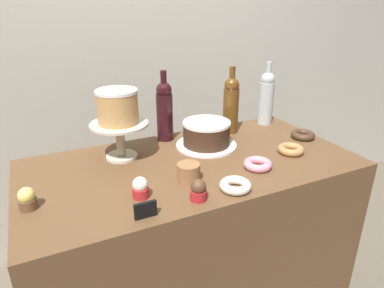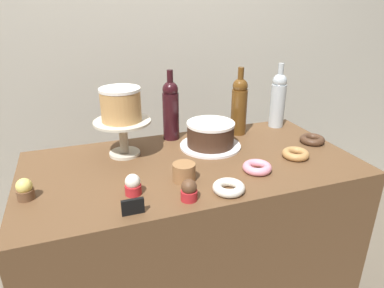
# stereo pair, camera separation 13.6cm
# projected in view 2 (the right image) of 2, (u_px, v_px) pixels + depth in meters

# --- Properties ---
(back_wall) EXTENTS (6.00, 0.05, 2.60)m
(back_wall) POSITION_uv_depth(u_px,v_px,m) (141.00, 42.00, 2.04)
(back_wall) COLOR #BCB7A8
(back_wall) RESTS_ON ground_plane
(display_counter) EXTENTS (1.34, 0.68, 0.92)m
(display_counter) POSITION_uv_depth(u_px,v_px,m) (192.00, 252.00, 1.58)
(display_counter) COLOR brown
(display_counter) RESTS_ON ground_plane
(cake_stand_pedestal) EXTENTS (0.24, 0.24, 0.15)m
(cake_stand_pedestal) POSITION_uv_depth(u_px,v_px,m) (123.00, 132.00, 1.43)
(cake_stand_pedestal) COLOR beige
(cake_stand_pedestal) RESTS_ON display_counter
(white_layer_cake) EXTENTS (0.17, 0.17, 0.14)m
(white_layer_cake) POSITION_uv_depth(u_px,v_px,m) (121.00, 104.00, 1.38)
(white_layer_cake) COLOR tan
(white_layer_cake) RESTS_ON cake_stand_pedestal
(silver_serving_platter) EXTENTS (0.27, 0.27, 0.01)m
(silver_serving_platter) POSITION_uv_depth(u_px,v_px,m) (210.00, 146.00, 1.54)
(silver_serving_platter) COLOR white
(silver_serving_platter) RESTS_ON display_counter
(chocolate_round_cake) EXTENTS (0.21, 0.21, 0.11)m
(chocolate_round_cake) POSITION_uv_depth(u_px,v_px,m) (211.00, 134.00, 1.52)
(chocolate_round_cake) COLOR #3D2619
(chocolate_round_cake) RESTS_ON silver_serving_platter
(wine_bottle_dark_red) EXTENTS (0.08, 0.08, 0.33)m
(wine_bottle_dark_red) POSITION_uv_depth(u_px,v_px,m) (171.00, 109.00, 1.58)
(wine_bottle_dark_red) COLOR black
(wine_bottle_dark_red) RESTS_ON display_counter
(wine_bottle_clear) EXTENTS (0.08, 0.08, 0.33)m
(wine_bottle_clear) POSITION_uv_depth(u_px,v_px,m) (278.00, 99.00, 1.74)
(wine_bottle_clear) COLOR #B2BCC1
(wine_bottle_clear) RESTS_ON display_counter
(wine_bottle_amber) EXTENTS (0.08, 0.08, 0.33)m
(wine_bottle_amber) POSITION_uv_depth(u_px,v_px,m) (239.00, 105.00, 1.64)
(wine_bottle_amber) COLOR #5B3814
(wine_bottle_amber) RESTS_ON display_counter
(cupcake_lemon) EXTENTS (0.06, 0.06, 0.07)m
(cupcake_lemon) POSITION_uv_depth(u_px,v_px,m) (25.00, 190.00, 1.13)
(cupcake_lemon) COLOR brown
(cupcake_lemon) RESTS_ON display_counter
(cupcake_chocolate) EXTENTS (0.06, 0.06, 0.07)m
(cupcake_chocolate) POSITION_uv_depth(u_px,v_px,m) (189.00, 190.00, 1.12)
(cupcake_chocolate) COLOR red
(cupcake_chocolate) RESTS_ON display_counter
(cupcake_vanilla) EXTENTS (0.06, 0.06, 0.07)m
(cupcake_vanilla) POSITION_uv_depth(u_px,v_px,m) (133.00, 185.00, 1.15)
(cupcake_vanilla) COLOR red
(cupcake_vanilla) RESTS_ON display_counter
(donut_maple) EXTENTS (0.11, 0.11, 0.03)m
(donut_maple) POSITION_uv_depth(u_px,v_px,m) (296.00, 154.00, 1.43)
(donut_maple) COLOR #B27F47
(donut_maple) RESTS_ON display_counter
(donut_pink) EXTENTS (0.11, 0.11, 0.03)m
(donut_pink) POSITION_uv_depth(u_px,v_px,m) (257.00, 167.00, 1.32)
(donut_pink) COLOR pink
(donut_pink) RESTS_ON display_counter
(donut_chocolate) EXTENTS (0.11, 0.11, 0.03)m
(donut_chocolate) POSITION_uv_depth(u_px,v_px,m) (312.00, 140.00, 1.58)
(donut_chocolate) COLOR #472D1E
(donut_chocolate) RESTS_ON display_counter
(donut_sugar) EXTENTS (0.11, 0.11, 0.03)m
(donut_sugar) POSITION_uv_depth(u_px,v_px,m) (229.00, 188.00, 1.18)
(donut_sugar) COLOR silver
(donut_sugar) RESTS_ON display_counter
(cookie_stack) EXTENTS (0.08, 0.08, 0.07)m
(cookie_stack) POSITION_uv_depth(u_px,v_px,m) (184.00, 172.00, 1.24)
(cookie_stack) COLOR olive
(cookie_stack) RESTS_ON display_counter
(price_sign_chalkboard) EXTENTS (0.07, 0.01, 0.05)m
(price_sign_chalkboard) POSITION_uv_depth(u_px,v_px,m) (133.00, 207.00, 1.05)
(price_sign_chalkboard) COLOR black
(price_sign_chalkboard) RESTS_ON display_counter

